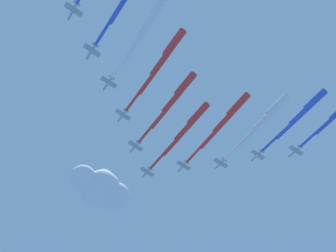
% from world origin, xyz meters
% --- Properties ---
extents(jet_lead, '(14.45, 63.68, 4.26)m').
position_xyz_m(jet_lead, '(-7.37, 4.37, 173.55)').
color(jet_lead, '#9EA3AD').
extents(jet_port_inner, '(14.30, 61.17, 4.25)m').
position_xyz_m(jet_port_inner, '(9.75, 14.24, 173.94)').
color(jet_port_inner, '#9EA3AD').
extents(jet_starboard_inner, '(15.86, 64.31, 4.16)m').
position_xyz_m(jet_starboard_inner, '(-19.69, 20.68, 175.14)').
color(jet_starboard_inner, '#9EA3AD').
extents(jet_port_mid, '(15.31, 62.76, 4.26)m').
position_xyz_m(jet_port_mid, '(27.62, 26.77, 176.17)').
color(jet_port_mid, '#9EA3AD').
extents(jet_starboard_mid, '(14.98, 60.91, 4.17)m').
position_xyz_m(jet_starboard_mid, '(-33.51, 34.38, 173.71)').
color(jet_starboard_mid, '#9EA3AD').
extents(jet_port_outer, '(15.01, 62.93, 4.14)m').
position_xyz_m(jet_port_outer, '(44.66, 38.40, 176.95)').
color(jet_port_outer, '#9EA3AD').
extents(jet_starboard_outer, '(14.29, 57.91, 4.15)m').
position_xyz_m(jet_starboard_outer, '(-47.22, 48.34, 176.64)').
color(jet_starboard_outer, '#9EA3AD').
extents(cloud_puff, '(39.18, 27.42, 24.09)m').
position_xyz_m(cloud_puff, '(-3.07, -65.94, 177.79)').
color(cloud_puff, white).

